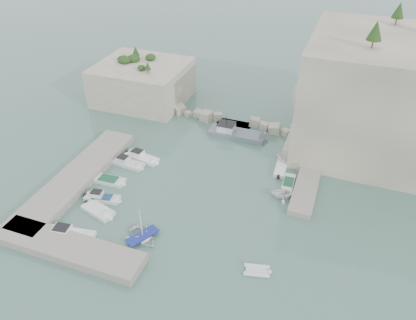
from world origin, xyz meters
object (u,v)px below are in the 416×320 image
(work_boat, at_px, (237,136))
(inflatable_dinghy, at_px, (257,272))
(rowboat, at_px, (143,238))
(motorboat_a, at_px, (142,159))
(motorboat_d, at_px, (103,200))
(motorboat_e, at_px, (99,212))
(tender_east_d, at_px, (289,165))
(tender_east_a, at_px, (281,197))
(tender_east_c, at_px, (281,170))
(motorboat_c, at_px, (109,182))
(motorboat_b, at_px, (128,165))
(motorboat_f, at_px, (70,236))
(tender_east_b, at_px, (288,185))

(work_boat, bearing_deg, inflatable_dinghy, -69.28)
(rowboat, bearing_deg, motorboat_a, 56.55)
(motorboat_a, height_order, motorboat_d, same)
(motorboat_e, height_order, tender_east_d, tender_east_d)
(rowboat, distance_m, tender_east_a, 19.04)
(inflatable_dinghy, height_order, tender_east_c, tender_east_c)
(motorboat_a, xyz_separation_m, motorboat_c, (-1.77, -6.56, 0.00))
(motorboat_d, bearing_deg, inflatable_dinghy, -20.90)
(motorboat_b, xyz_separation_m, motorboat_d, (0.83, -8.12, 0.00))
(rowboat, bearing_deg, tender_east_d, -4.28)
(motorboat_e, height_order, motorboat_f, motorboat_f)
(motorboat_c, xyz_separation_m, rowboat, (9.57, -8.07, 0.00))
(motorboat_b, height_order, inflatable_dinghy, motorboat_b)
(motorboat_b, xyz_separation_m, motorboat_c, (-0.47, -4.46, 0.00))
(motorboat_f, height_order, rowboat, motorboat_f)
(motorboat_b, distance_m, work_boat, 18.56)
(motorboat_f, relative_size, tender_east_d, 1.54)
(motorboat_e, distance_m, tender_east_d, 27.95)
(motorboat_a, distance_m, motorboat_d, 10.22)
(motorboat_e, xyz_separation_m, tender_east_b, (21.65, 13.84, 0.00))
(tender_east_a, bearing_deg, tender_east_c, -2.31)
(motorboat_b, height_order, work_boat, work_boat)
(motorboat_a, height_order, motorboat_b, same)
(motorboat_e, relative_size, tender_east_d, 1.15)
(motorboat_c, relative_size, motorboat_d, 0.99)
(motorboat_b, bearing_deg, tender_east_c, 22.93)
(motorboat_e, bearing_deg, rowboat, 0.50)
(inflatable_dinghy, xyz_separation_m, tender_east_c, (-1.38, 19.26, 0.00))
(tender_east_a, bearing_deg, rowboat, 118.45)
(motorboat_d, xyz_separation_m, work_boat, (12.03, 21.49, 0.00))
(tender_east_a, relative_size, tender_east_b, 0.80)
(motorboat_a, distance_m, motorboat_c, 6.79)
(motorboat_b, xyz_separation_m, inflatable_dinghy, (22.95, -12.67, 0.00))
(work_boat, bearing_deg, motorboat_f, -113.31)
(inflatable_dinghy, relative_size, tender_east_a, 0.86)
(tender_east_d, bearing_deg, motorboat_f, 155.97)
(tender_east_b, relative_size, tender_east_c, 0.93)
(motorboat_a, height_order, motorboat_c, motorboat_a)
(tender_east_d, bearing_deg, tender_east_b, -151.72)
(tender_east_c, bearing_deg, tender_east_b, -154.16)
(tender_east_b, relative_size, tender_east_d, 1.04)
(tender_east_c, height_order, tender_east_d, tender_east_d)
(rowboat, bearing_deg, work_boat, 20.23)
(motorboat_f, relative_size, rowboat, 1.50)
(motorboat_d, relative_size, motorboat_f, 0.79)
(tender_east_a, bearing_deg, motorboat_a, 70.96)
(motorboat_f, distance_m, tender_east_d, 31.90)
(motorboat_e, relative_size, tender_east_c, 1.04)
(work_boat, bearing_deg, rowboat, -98.71)
(tender_east_c, xyz_separation_m, tender_east_d, (0.91, 1.66, 0.00))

